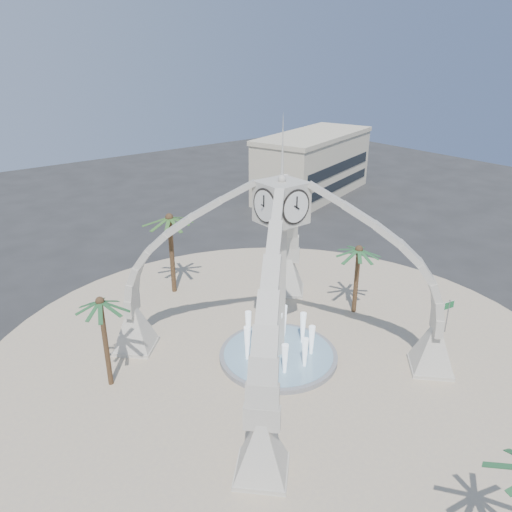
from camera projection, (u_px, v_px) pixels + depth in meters
ground at (278, 358)px, 33.93m from camera, size 140.00×140.00×0.00m
plaza at (278, 358)px, 33.91m from camera, size 40.00×40.00×0.06m
clock_tower at (280, 272)px, 31.40m from camera, size 17.94×17.94×16.30m
fountain at (278, 355)px, 33.81m from camera, size 8.00×8.00×3.62m
building_ne at (313, 164)px, 69.56m from camera, size 21.87×14.17×8.60m
palm_east at (359, 250)px, 37.77m from camera, size 4.94×4.94×6.11m
palm_west at (100, 303)px, 29.06m from camera, size 4.14×4.14×6.53m
palm_north at (169, 219)px, 40.52m from camera, size 4.91×4.91×7.54m
street_sign at (448, 309)px, 36.22m from camera, size 0.99×0.21×2.73m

